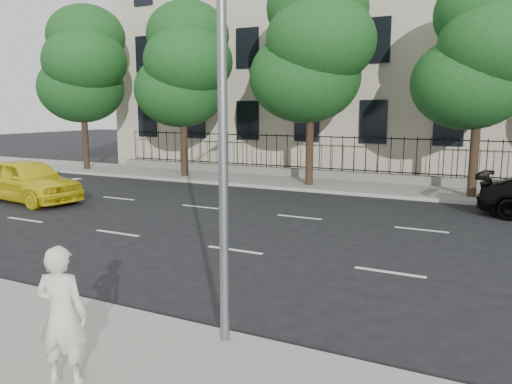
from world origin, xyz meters
TOP-DOWN VIEW (x-y plane):
  - ground at (0.00, 0.00)m, footprint 120.00×120.00m
  - near_sidewalk at (0.00, -4.00)m, footprint 60.00×4.00m
  - far_sidewalk at (0.00, 14.00)m, footprint 60.00×4.00m
  - lane_markings at (0.00, 4.75)m, footprint 49.60×4.62m
  - masonry_building at (0.00, 22.95)m, footprint 34.60×12.11m
  - iron_fence at (0.00, 15.70)m, footprint 30.00×0.50m
  - street_light at (2.50, -1.77)m, footprint 0.25×3.32m
  - tree_a at (-15.96, 13.36)m, footprint 5.71×5.31m
  - tree_b at (-8.96, 13.36)m, footprint 5.53×5.12m
  - tree_c at (-1.96, 13.36)m, footprint 5.89×5.50m
  - tree_d at (5.04, 13.36)m, footprint 5.34×4.94m
  - yellow_taxi at (-10.67, 4.85)m, footprint 5.25×2.66m
  - woman_near at (1.27, -4.28)m, footprint 0.77×0.62m

SIDE VIEW (x-z plane):
  - ground at x=0.00m, z-range 0.00..0.00m
  - lane_markings at x=0.00m, z-range 0.00..0.01m
  - near_sidewalk at x=0.00m, z-range 0.00..0.15m
  - far_sidewalk at x=0.00m, z-range 0.00..0.15m
  - iron_fence at x=0.00m, z-range -0.45..1.75m
  - yellow_taxi at x=-10.67m, z-range 0.00..1.71m
  - woman_near at x=1.27m, z-range 0.15..1.98m
  - street_light at x=2.50m, z-range 1.12..9.17m
  - tree_d at x=5.04m, z-range 1.42..10.26m
  - tree_b at x=-8.96m, z-range 1.35..10.33m
  - tree_a at x=-15.96m, z-range 1.43..10.82m
  - tree_c at x=-1.96m, z-range 1.51..11.31m
  - masonry_building at x=0.00m, z-range -0.23..18.27m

